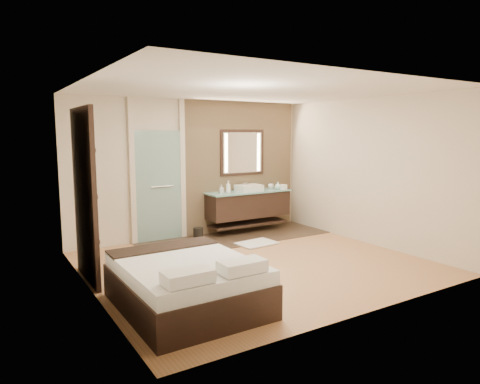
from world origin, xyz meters
TOP-DOWN VIEW (x-y plane):
  - floor at (0.00, 0.00)m, footprint 5.00×5.00m
  - tile_strip at (0.60, 1.60)m, footprint 3.80×1.30m
  - stone_wall at (1.10, 2.21)m, footprint 2.60×0.08m
  - vanity at (1.10, 1.92)m, footprint 1.85×0.55m
  - mirror_unit at (1.10, 2.16)m, footprint 1.06×0.04m
  - frosted_door at (-0.75, 2.20)m, footprint 1.10×0.12m
  - shoji_partition at (-2.43, 0.60)m, footprint 0.06×1.20m
  - bed at (-1.65, -1.00)m, footprint 1.48×1.84m
  - bath_mat at (0.68, 0.98)m, footprint 0.77×0.57m
  - waste_bin at (-0.10, 1.85)m, footprint 0.24×0.24m
  - tissue_box at (1.87, 1.74)m, footprint 0.14×0.14m
  - soap_bottle_a at (0.58, 1.86)m, footprint 0.11×0.11m
  - soap_bottle_b at (0.48, 1.96)m, footprint 0.09×0.09m
  - soap_bottle_c at (1.77, 1.80)m, footprint 0.15×0.15m
  - cup at (1.76, 2.04)m, footprint 0.14×0.14m

SIDE VIEW (x-z plane):
  - floor at x=0.00m, z-range 0.00..0.00m
  - tile_strip at x=0.60m, z-range 0.00..0.01m
  - bath_mat at x=0.68m, z-range 0.01..0.03m
  - waste_bin at x=-0.10m, z-range 0.00..0.24m
  - bed at x=-1.65m, z-range -0.06..0.64m
  - vanity at x=1.10m, z-range 0.14..1.02m
  - cup at x=1.76m, z-range 0.86..0.96m
  - tissue_box at x=1.87m, z-range 0.86..0.97m
  - soap_bottle_c at x=1.77m, z-range 0.86..1.03m
  - soap_bottle_b at x=0.48m, z-range 0.86..1.03m
  - soap_bottle_a at x=0.58m, z-range 0.86..1.11m
  - frosted_door at x=-0.75m, z-range -0.21..2.49m
  - shoji_partition at x=-2.43m, z-range 0.01..2.41m
  - stone_wall at x=1.10m, z-range 0.00..2.70m
  - mirror_unit at x=1.10m, z-range 1.17..2.13m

